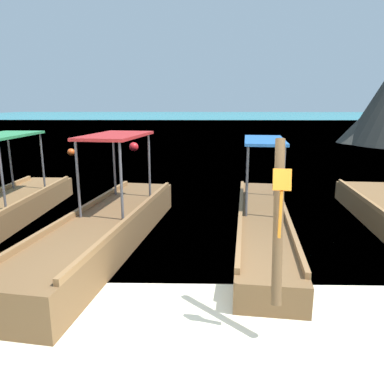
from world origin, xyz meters
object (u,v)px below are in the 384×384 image
object	(u,v)px
longtail_boat_green_ribbon	(106,228)
longtail_boat_orange_ribbon	(263,221)
mooring_buoy_far	(71,152)
mooring_buoy_near	(134,147)

from	to	relation	value
longtail_boat_green_ribbon	longtail_boat_orange_ribbon	xyz separation A→B (m)	(3.17, 0.73, -0.07)
longtail_boat_orange_ribbon	mooring_buoy_far	size ratio (longest dim) A/B	17.39
mooring_buoy_near	mooring_buoy_far	size ratio (longest dim) A/B	1.35
longtail_boat_green_ribbon	mooring_buoy_far	xyz separation A→B (m)	(-5.07, 12.86, -0.18)
longtail_boat_orange_ribbon	mooring_buoy_far	distance (m)	14.66
longtail_boat_orange_ribbon	longtail_boat_green_ribbon	bearing A→B (deg)	-166.99
mooring_buoy_near	longtail_boat_orange_ribbon	bearing A→B (deg)	-69.66
mooring_buoy_near	longtail_boat_green_ribbon	bearing A→B (deg)	-82.15
longtail_boat_orange_ribbon	mooring_buoy_near	size ratio (longest dim) A/B	12.87
longtail_boat_green_ribbon	mooring_buoy_far	bearing A→B (deg)	111.53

